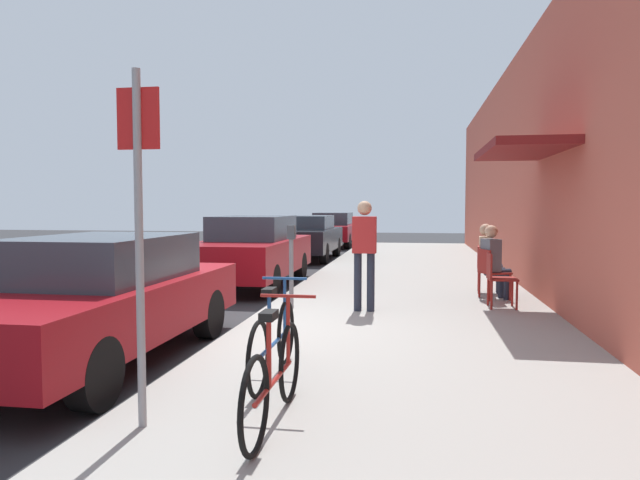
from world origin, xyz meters
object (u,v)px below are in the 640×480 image
at_px(seated_patron_2, 489,256).
at_px(pedestrian_standing, 364,246).
at_px(cafe_chair_0, 497,276).
at_px(parked_car_3, 333,229).
at_px(cafe_chair_1, 491,270).
at_px(cafe_chair_2, 485,266).
at_px(street_sign, 139,220).
at_px(parking_meter, 291,260).
at_px(parked_car_2, 307,237).
at_px(bicycle_0, 274,341).
at_px(seated_patron_1, 494,259).
at_px(parked_car_0, 98,298).
at_px(parked_car_1, 252,251).
at_px(bicycle_1, 274,377).

bearing_deg(seated_patron_2, pedestrian_standing, -133.56).
xyz_separation_m(cafe_chair_0, seated_patron_2, (0.06, 1.61, 0.19)).
relative_size(parked_car_3, cafe_chair_1, 5.06).
bearing_deg(cafe_chair_2, street_sign, -114.63).
distance_m(parked_car_3, cafe_chair_0, 15.63).
height_order(parking_meter, cafe_chair_1, parking_meter).
bearing_deg(parked_car_2, cafe_chair_0, -61.69).
relative_size(parked_car_3, bicycle_0, 2.57).
bearing_deg(cafe_chair_1, parking_meter, -155.70).
bearing_deg(parked_car_2, street_sign, -84.04).
bearing_deg(seated_patron_1, bicycle_0, -117.56).
bearing_deg(parked_car_2, pedestrian_standing, -74.08).
relative_size(parked_car_0, parked_car_1, 1.00).
relative_size(parked_car_0, street_sign, 1.69).
relative_size(parked_car_2, pedestrian_standing, 2.59).
height_order(parked_car_0, pedestrian_standing, pedestrian_standing).
relative_size(bicycle_1, cafe_chair_1, 1.97).
distance_m(cafe_chair_0, pedestrian_standing, 2.21).
xyz_separation_m(parked_car_2, seated_patron_1, (4.83, -7.98, 0.07)).
xyz_separation_m(parked_car_1, bicycle_1, (2.45, -7.84, -0.30)).
height_order(bicycle_0, seated_patron_2, seated_patron_2).
distance_m(parked_car_1, bicycle_0, 7.08).
xyz_separation_m(bicycle_1, pedestrian_standing, (0.25, 4.71, 0.64)).
height_order(street_sign, cafe_chair_1, street_sign).
height_order(bicycle_0, bicycle_1, same).
xyz_separation_m(parking_meter, cafe_chair_0, (3.22, 0.60, -0.26)).
height_order(parking_meter, seated_patron_2, parking_meter).
bearing_deg(cafe_chair_0, pedestrian_standing, -163.11).
xyz_separation_m(parked_car_2, cafe_chair_2, (4.77, -7.24, -0.12)).
distance_m(parked_car_0, cafe_chair_0, 5.96).
bearing_deg(seated_patron_2, parked_car_1, 169.43).
bearing_deg(cafe_chair_0, parked_car_1, 152.26).
relative_size(parking_meter, cafe_chair_0, 1.52).
xyz_separation_m(parked_car_1, cafe_chair_1, (4.77, -1.66, -0.15)).
xyz_separation_m(parked_car_3, parking_meter, (1.55, -15.49, 0.14)).
bearing_deg(cafe_chair_2, parked_car_2, 123.36).
distance_m(parked_car_1, cafe_chair_0, 5.39).
relative_size(parked_car_1, street_sign, 1.69).
relative_size(cafe_chair_0, seated_patron_1, 0.67).
bearing_deg(parked_car_1, parked_car_2, 90.00).
relative_size(street_sign, bicycle_0, 1.52).
height_order(parking_meter, bicycle_0, parking_meter).
bearing_deg(bicycle_0, parked_car_2, 99.41).
distance_m(parking_meter, seated_patron_2, 3.96).
bearing_deg(seated_patron_2, parking_meter, -146.02).
distance_m(street_sign, seated_patron_2, 7.91).
xyz_separation_m(street_sign, bicycle_0, (0.67, 1.29, -1.16)).
height_order(parked_car_1, parked_car_2, parked_car_1).
relative_size(cafe_chair_0, cafe_chair_2, 1.00).
bearing_deg(parked_car_3, cafe_chair_2, -70.23).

